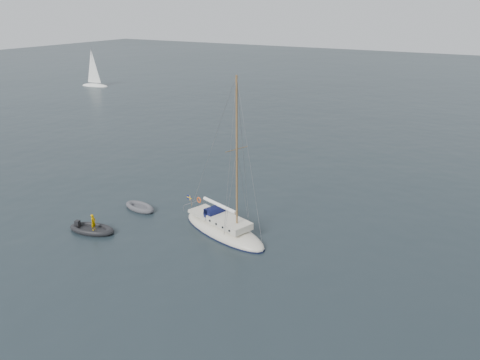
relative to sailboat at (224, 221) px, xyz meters
The scene contains 5 objects.
ground 1.34m from the sailboat, 17.79° to the right, with size 300.00×300.00×0.00m, color black.
sailboat is the anchor object (origin of this frame).
dinghy 8.37m from the sailboat, behind, with size 3.11×1.40×0.45m.
rib 10.00m from the sailboat, 151.22° to the right, with size 3.71×1.69×1.46m.
distant_yacht_a 72.07m from the sailboat, 143.63° to the left, with size 6.19×3.30×8.20m.
Camera 1 is at (15.84, -26.30, 16.15)m, focal length 35.00 mm.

